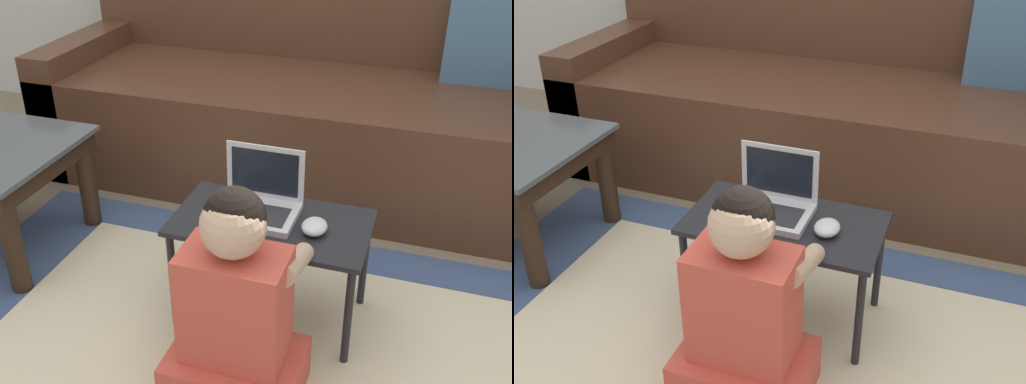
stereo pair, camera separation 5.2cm
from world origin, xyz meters
The scene contains 7 objects.
ground_plane centered at (0.00, 0.00, 0.00)m, with size 16.00×16.00×0.00m, color #7F705B.
area_rug centered at (0.13, -0.06, 0.00)m, with size 2.26×1.33×0.01m.
couch centered at (-0.03, 1.16, 0.30)m, with size 2.26×0.89×0.85m.
laptop_desk centered at (0.13, 0.11, 0.32)m, with size 0.59×0.33×0.36m.
laptop centered at (0.08, 0.14, 0.40)m, with size 0.25×0.19×0.20m.
computer_mouse centered at (0.27, 0.09, 0.38)m, with size 0.07×0.09×0.04m.
person_seated centered at (0.14, -0.23, 0.28)m, with size 0.36×0.35×0.65m.
Camera 1 is at (0.57, -1.35, 1.32)m, focal length 42.00 mm.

